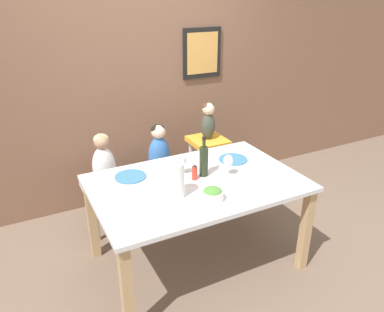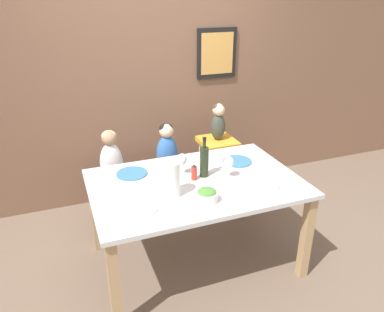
% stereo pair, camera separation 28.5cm
% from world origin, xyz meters
% --- Properties ---
extents(ground_plane, '(14.00, 14.00, 0.00)m').
position_xyz_m(ground_plane, '(0.00, 0.00, 0.00)').
color(ground_plane, '#705B4C').
extents(wall_back, '(10.00, 0.09, 2.70)m').
position_xyz_m(wall_back, '(0.00, 1.32, 1.35)').
color(wall_back, brown).
rests_on(wall_back, ground_plane).
extents(dining_table, '(1.59, 1.04, 0.76)m').
position_xyz_m(dining_table, '(0.00, 0.00, 0.67)').
color(dining_table, silver).
rests_on(dining_table, ground_plane).
extents(chair_far_left, '(0.41, 0.43, 0.46)m').
position_xyz_m(chair_far_left, '(-0.51, 0.81, 0.39)').
color(chair_far_left, silver).
rests_on(chair_far_left, ground_plane).
extents(chair_far_center, '(0.41, 0.43, 0.46)m').
position_xyz_m(chair_far_center, '(0.02, 0.81, 0.39)').
color(chair_far_center, silver).
rests_on(chair_far_center, ground_plane).
extents(chair_right_highchair, '(0.35, 0.36, 0.72)m').
position_xyz_m(chair_right_highchair, '(0.55, 0.81, 0.57)').
color(chair_right_highchair, silver).
rests_on(chair_right_highchair, ground_plane).
extents(person_child_left, '(0.21, 0.17, 0.50)m').
position_xyz_m(person_child_left, '(-0.51, 0.81, 0.71)').
color(person_child_left, silver).
rests_on(person_child_left, chair_far_left).
extents(person_child_center, '(0.21, 0.17, 0.50)m').
position_xyz_m(person_child_center, '(0.02, 0.81, 0.71)').
color(person_child_center, '#3366B2').
rests_on(person_child_center, chair_far_center).
extents(person_baby_right, '(0.15, 0.13, 0.37)m').
position_xyz_m(person_baby_right, '(0.55, 0.81, 0.93)').
color(person_baby_right, '#3D4238').
rests_on(person_baby_right, chair_right_highchair).
extents(wine_bottle, '(0.07, 0.07, 0.32)m').
position_xyz_m(wine_bottle, '(0.09, 0.06, 0.89)').
color(wine_bottle, '#232D19').
rests_on(wine_bottle, dining_table).
extents(paper_towel_roll, '(0.12, 0.12, 0.26)m').
position_xyz_m(paper_towel_roll, '(-0.24, -0.14, 0.89)').
color(paper_towel_roll, white).
rests_on(paper_towel_roll, dining_table).
extents(wine_glass_near, '(0.08, 0.08, 0.18)m').
position_xyz_m(wine_glass_near, '(0.26, -0.02, 0.88)').
color(wine_glass_near, white).
rests_on(wine_glass_near, dining_table).
extents(wine_glass_far, '(0.08, 0.08, 0.18)m').
position_xyz_m(wine_glass_far, '(-0.05, 0.16, 0.88)').
color(wine_glass_far, white).
rests_on(wine_glass_far, dining_table).
extents(salad_bowl_large, '(0.16, 0.16, 0.10)m').
position_xyz_m(salad_bowl_large, '(-0.03, -0.30, 0.81)').
color(salad_bowl_large, white).
rests_on(salad_bowl_large, dining_table).
extents(dinner_plate_front_left, '(0.25, 0.25, 0.01)m').
position_xyz_m(dinner_plate_front_left, '(-0.49, -0.23, 0.76)').
color(dinner_plate_front_left, silver).
rests_on(dinner_plate_front_left, dining_table).
extents(dinner_plate_back_left, '(0.25, 0.25, 0.01)m').
position_xyz_m(dinner_plate_back_left, '(-0.43, 0.29, 0.76)').
color(dinner_plate_back_left, teal).
rests_on(dinner_plate_back_left, dining_table).
extents(dinner_plate_back_right, '(0.25, 0.25, 0.01)m').
position_xyz_m(dinner_plate_back_right, '(0.46, 0.20, 0.76)').
color(dinner_plate_back_right, teal).
rests_on(dinner_plate_back_right, dining_table).
extents(dinner_plate_front_right, '(0.25, 0.25, 0.01)m').
position_xyz_m(dinner_plate_front_right, '(0.47, -0.22, 0.76)').
color(dinner_plate_front_right, silver).
rests_on(dinner_plate_front_right, dining_table).
extents(condiment_bottle_hot_sauce, '(0.04, 0.04, 0.13)m').
position_xyz_m(condiment_bottle_hot_sauce, '(0.00, 0.03, 0.82)').
color(condiment_bottle_hot_sauce, red).
rests_on(condiment_bottle_hot_sauce, dining_table).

